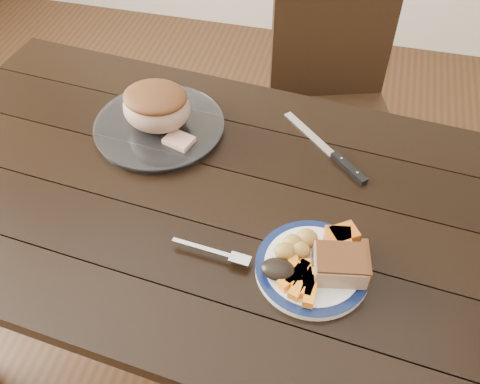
% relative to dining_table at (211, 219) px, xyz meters
% --- Properties ---
extents(ground, '(4.00, 4.00, 0.00)m').
position_rel_dining_table_xyz_m(ground, '(0.00, 0.00, -0.66)').
color(ground, '#472B16').
rests_on(ground, ground).
extents(dining_table, '(1.68, 1.04, 0.75)m').
position_rel_dining_table_xyz_m(dining_table, '(0.00, 0.00, 0.00)').
color(dining_table, black).
rests_on(dining_table, ground).
extents(chair_far, '(0.53, 0.54, 0.93)m').
position_rel_dining_table_xyz_m(chair_far, '(0.23, 0.73, -0.13)').
color(chair_far, black).
rests_on(chair_far, ground).
extents(dinner_plate, '(0.24, 0.24, 0.02)m').
position_rel_dining_table_xyz_m(dinner_plate, '(0.27, -0.16, 0.10)').
color(dinner_plate, white).
rests_on(dinner_plate, dining_table).
extents(plate_rim, '(0.24, 0.24, 0.02)m').
position_rel_dining_table_xyz_m(plate_rim, '(0.27, -0.16, 0.11)').
color(plate_rim, '#0C173E').
rests_on(plate_rim, dinner_plate).
extents(serving_platter, '(0.34, 0.34, 0.02)m').
position_rel_dining_table_xyz_m(serving_platter, '(-0.20, 0.19, 0.10)').
color(serving_platter, white).
rests_on(serving_platter, dining_table).
extents(pork_slice, '(0.12, 0.10, 0.05)m').
position_rel_dining_table_xyz_m(pork_slice, '(0.33, -0.16, 0.14)').
color(pork_slice, tan).
rests_on(pork_slice, dinner_plate).
extents(roasted_potatoes, '(0.09, 0.09, 0.04)m').
position_rel_dining_table_xyz_m(roasted_potatoes, '(0.23, -0.13, 0.13)').
color(roasted_potatoes, gold).
rests_on(roasted_potatoes, dinner_plate).
extents(carrot_batons, '(0.08, 0.11, 0.02)m').
position_rel_dining_table_xyz_m(carrot_batons, '(0.25, -0.20, 0.12)').
color(carrot_batons, orange).
rests_on(carrot_batons, dinner_plate).
extents(pumpkin_wedges, '(0.08, 0.07, 0.04)m').
position_rel_dining_table_xyz_m(pumpkin_wedges, '(0.32, -0.09, 0.13)').
color(pumpkin_wedges, orange).
rests_on(pumpkin_wedges, dinner_plate).
extents(dark_mushroom, '(0.07, 0.05, 0.03)m').
position_rel_dining_table_xyz_m(dark_mushroom, '(0.20, -0.20, 0.13)').
color(dark_mushroom, black).
rests_on(dark_mushroom, dinner_plate).
extents(fork, '(0.18, 0.03, 0.00)m').
position_rel_dining_table_xyz_m(fork, '(0.07, -0.18, 0.11)').
color(fork, silver).
rests_on(fork, dinner_plate).
extents(roast_joint, '(0.18, 0.15, 0.12)m').
position_rel_dining_table_xyz_m(roast_joint, '(-0.20, 0.19, 0.17)').
color(roast_joint, tan).
rests_on(roast_joint, serving_platter).
extents(cut_slice, '(0.08, 0.07, 0.02)m').
position_rel_dining_table_xyz_m(cut_slice, '(-0.12, 0.14, 0.12)').
color(cut_slice, tan).
rests_on(cut_slice, serving_platter).
extents(carving_knife, '(0.25, 0.23, 0.01)m').
position_rel_dining_table_xyz_m(carving_knife, '(0.29, 0.19, 0.10)').
color(carving_knife, silver).
rests_on(carving_knife, dining_table).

